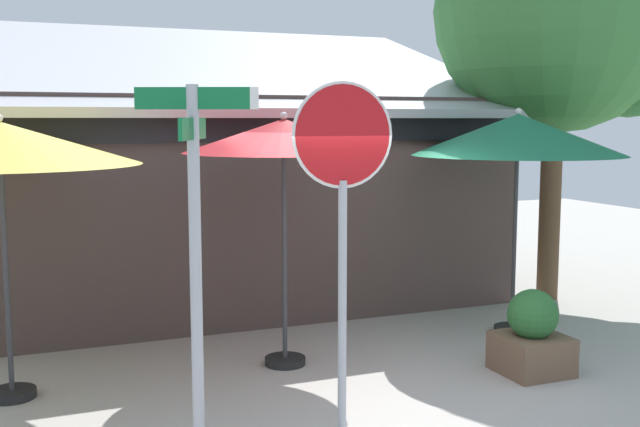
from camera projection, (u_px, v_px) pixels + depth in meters
name	position (u px, v px, depth m)	size (l,w,h in m)	color
ground_plane	(375.00, 392.00, 7.58)	(28.00, 28.00, 0.10)	#ADA8A0
cafe_building	(218.00, 191.00, 11.58)	(8.01, 5.12, 4.21)	#473833
street_sign_post	(196.00, 236.00, 5.67)	(0.83, 0.78, 2.88)	#A8AAB2
stop_sign	(343.00, 190.00, 6.07)	(0.84, 0.07, 2.93)	#A8AAB2
patio_umbrella_mustard_left	(0.00, 145.00, 6.99)	(2.55, 2.55, 2.68)	black
patio_umbrella_crimson_center	(284.00, 138.00, 7.99)	(2.12, 2.12, 2.71)	black
patio_umbrella_forest_green_right	(518.00, 136.00, 9.23)	(2.56, 2.56, 2.77)	black
shade_tree	(574.00, 17.00, 10.86)	(3.86, 3.48, 5.91)	brown
sidewalk_planter	(532.00, 336.00, 7.96)	(0.67, 0.67, 0.89)	brown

